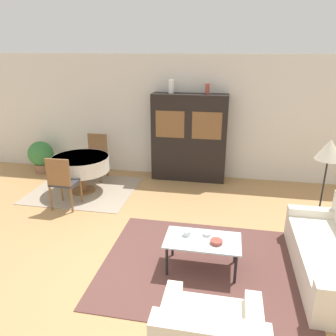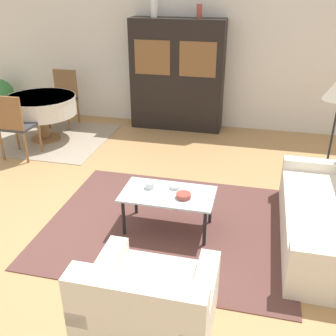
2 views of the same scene
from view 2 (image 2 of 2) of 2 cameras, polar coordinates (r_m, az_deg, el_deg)
name	(u,v)px [view 2 (image 2 of 2)]	position (r m, az deg, el deg)	size (l,w,h in m)	color
ground_plane	(88,225)	(4.56, -11.58, -8.13)	(14.00, 14.00, 0.00)	tan
wall_back	(164,49)	(7.32, -0.57, 16.86)	(10.00, 0.06, 2.70)	silver
area_rug	(170,225)	(4.46, 0.26, -8.29)	(2.71, 2.20, 0.01)	brown
dining_rug	(47,138)	(7.13, -17.12, 4.20)	(2.07, 1.77, 0.01)	gray
couch	(332,218)	(4.40, 22.66, -6.72)	(0.83, 1.94, 0.83)	silver
armchair	(149,308)	(3.13, -2.83, -19.63)	(0.95, 0.88, 0.80)	silver
coffee_table	(168,197)	(4.20, 0.00, -4.23)	(0.99, 0.55, 0.44)	black
display_cabinet	(177,76)	(7.08, 1.33, 13.26)	(1.62, 0.43, 1.90)	black
dining_table	(41,106)	(6.89, -17.89, 8.60)	(1.13, 1.13, 0.74)	brown
dining_chair_near	(14,123)	(6.27, -21.40, 6.12)	(0.44, 0.44, 0.99)	brown
dining_chair_far	(64,95)	(7.55, -14.90, 10.26)	(0.44, 0.44, 0.99)	brown
cup	(150,185)	(4.26, -2.65, -2.50)	(0.09, 0.09, 0.07)	white
bowl	(183,196)	(4.09, 2.26, -4.04)	(0.16, 0.16, 0.05)	#9E4238
bowl_small	(175,187)	(4.26, 1.02, -2.74)	(0.11, 0.11, 0.04)	white
vase_tall	(154,8)	(7.01, -2.06, 22.14)	(0.11, 0.11, 0.28)	white
vase_short	(199,11)	(6.86, 4.57, 21.75)	(0.09, 0.09, 0.22)	#9E4238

